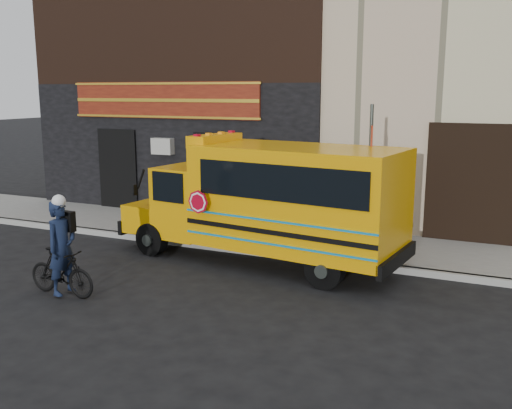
{
  "coord_description": "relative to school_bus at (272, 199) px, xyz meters",
  "views": [
    {
      "loc": [
        4.8,
        -9.66,
        3.94
      ],
      "look_at": [
        -0.32,
        1.85,
        1.42
      ],
      "focal_mm": 40.0,
      "sensor_mm": 36.0,
      "label": 1
    }
  ],
  "objects": [
    {
      "name": "sidewalk",
      "position": [
        0.03,
        1.97,
        -1.43
      ],
      "size": [
        40.0,
        3.0,
        0.15
      ],
      "primitive_type": "cube",
      "color": "slate",
      "rests_on": "ground"
    },
    {
      "name": "ground",
      "position": [
        0.03,
        -2.13,
        -1.51
      ],
      "size": [
        120.0,
        120.0,
        0.0
      ],
      "primitive_type": "plane",
      "color": "black",
      "rests_on": "ground"
    },
    {
      "name": "school_bus",
      "position": [
        0.0,
        0.0,
        0.0
      ],
      "size": [
        7.12,
        3.02,
        2.92
      ],
      "color": "black",
      "rests_on": "ground"
    },
    {
      "name": "curb",
      "position": [
        0.03,
        0.47,
        -1.43
      ],
      "size": [
        40.0,
        0.2,
        0.15
      ],
      "primitive_type": "cube",
      "color": "#959691",
      "rests_on": "ground"
    },
    {
      "name": "bicycle",
      "position": [
        -2.95,
        -3.63,
        -1.04
      ],
      "size": [
        1.59,
        0.49,
        0.95
      ],
      "primitive_type": "imported",
      "rotation": [
        0.0,
        0.0,
        1.54
      ],
      "color": "black",
      "rests_on": "ground"
    },
    {
      "name": "cyclist",
      "position": [
        -2.9,
        -3.62,
        -0.59
      ],
      "size": [
        0.49,
        0.7,
        1.85
      ],
      "primitive_type": "imported",
      "rotation": [
        0.0,
        0.0,
        1.5
      ],
      "color": "#111A34",
      "rests_on": "ground"
    },
    {
      "name": "sign_pole",
      "position": [
        2.04,
        0.74,
        0.48
      ],
      "size": [
        0.12,
        0.31,
        3.65
      ],
      "color": "#383F3B",
      "rests_on": "ground"
    },
    {
      "name": "building",
      "position": [
        -0.01,
        8.33,
        4.62
      ],
      "size": [
        20.0,
        10.7,
        12.0
      ],
      "color": "beige",
      "rests_on": "sidewalk"
    }
  ]
}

